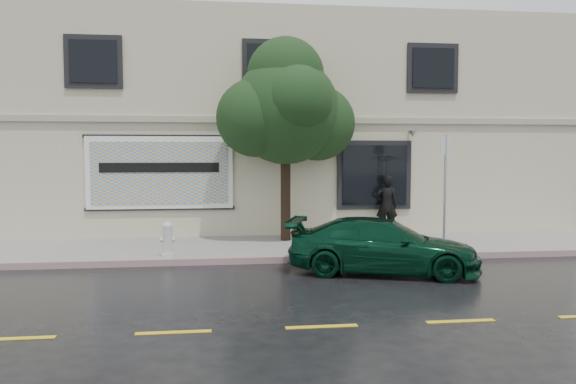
{
  "coord_description": "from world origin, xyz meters",
  "views": [
    {
      "loc": [
        -1.54,
        -11.67,
        2.62
      ],
      "look_at": [
        0.2,
        2.2,
        1.65
      ],
      "focal_mm": 35.0,
      "sensor_mm": 36.0,
      "label": 1
    }
  ],
  "objects": [
    {
      "name": "pedestrian",
      "position": [
        3.49,
        4.58,
        1.05
      ],
      "size": [
        0.7,
        0.5,
        1.8
      ],
      "primitive_type": "imported",
      "rotation": [
        0.0,
        0.0,
        3.03
      ],
      "color": "black",
      "rests_on": "sidewalk"
    },
    {
      "name": "sign_pole",
      "position": [
        4.18,
        1.91,
        1.89
      ],
      "size": [
        0.34,
        0.17,
        2.94
      ],
      "rotation": [
        0.0,
        0.0,
        0.42
      ],
      "color": "#9A9DA2",
      "rests_on": "sidewalk"
    },
    {
      "name": "umbrella",
      "position": [
        3.49,
        4.58,
        2.32
      ],
      "size": [
        1.17,
        1.17,
        0.74
      ],
      "primitive_type": "imported",
      "rotation": [
        0.0,
        0.0,
        0.17
      ],
      "color": "black",
      "rests_on": "pedestrian"
    },
    {
      "name": "building",
      "position": [
        0.0,
        9.0,
        3.5
      ],
      "size": [
        20.0,
        8.12,
        7.0
      ],
      "color": "beige",
      "rests_on": "ground"
    },
    {
      "name": "fire_hydrant",
      "position": [
        -2.73,
        1.8,
        0.56
      ],
      "size": [
        0.35,
        0.32,
        0.84
      ],
      "rotation": [
        0.0,
        0.0,
        0.38
      ],
      "color": "beige",
      "rests_on": "sidewalk"
    },
    {
      "name": "sidewalk",
      "position": [
        0.0,
        3.25,
        0.07
      ],
      "size": [
        20.0,
        3.5,
        0.15
      ],
      "primitive_type": "cube",
      "color": "#9A9792",
      "rests_on": "ground"
    },
    {
      "name": "car",
      "position": [
        2.03,
        0.1,
        0.6
      ],
      "size": [
        4.47,
        2.99,
        1.2
      ],
      "primitive_type": "imported",
      "rotation": [
        0.0,
        0.0,
        1.26
      ],
      "color": "black",
      "rests_on": "ground"
    },
    {
      "name": "curb",
      "position": [
        0.0,
        1.5,
        0.07
      ],
      "size": [
        20.0,
        0.18,
        0.16
      ],
      "primitive_type": "cube",
      "color": "gray",
      "rests_on": "ground"
    },
    {
      "name": "street_tree",
      "position": [
        0.36,
        4.01,
        3.78
      ],
      "size": [
        2.99,
        2.99,
        5.15
      ],
      "color": "black",
      "rests_on": "sidewalk"
    },
    {
      "name": "ground",
      "position": [
        0.0,
        0.0,
        0.0
      ],
      "size": [
        90.0,
        90.0,
        0.0
      ],
      "primitive_type": "plane",
      "color": "black",
      "rests_on": "ground"
    },
    {
      "name": "billboard",
      "position": [
        -3.2,
        4.92,
        2.05
      ],
      "size": [
        4.3,
        0.16,
        2.2
      ],
      "color": "white",
      "rests_on": "ground"
    },
    {
      "name": "road_marking",
      "position": [
        0.0,
        -3.5,
        0.01
      ],
      "size": [
        19.0,
        0.12,
        0.01
      ],
      "primitive_type": "cube",
      "color": "gold",
      "rests_on": "ground"
    }
  ]
}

